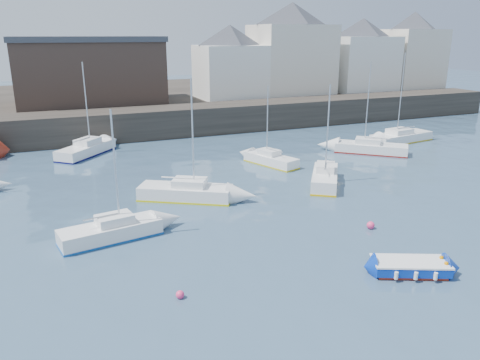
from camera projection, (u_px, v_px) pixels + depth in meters
name	position (u px, v px, depth m)	size (l,w,h in m)	color
water	(345.00, 288.00, 20.53)	(220.00, 220.00, 0.00)	#2D4760
quay_wall	(159.00, 122.00, 50.89)	(90.00, 5.00, 3.00)	#28231E
land_strip	(129.00, 102.00, 66.76)	(90.00, 32.00, 2.80)	#28231E
bldg_east_a	(291.00, 48.00, 62.24)	(13.36, 13.36, 11.80)	beige
bldg_east_b	(361.00, 54.00, 66.14)	(11.88, 11.88, 9.95)	white
bldg_east_c	(412.00, 50.00, 69.30)	(11.14, 11.14, 10.95)	beige
bldg_east_d	(230.00, 61.00, 58.91)	(11.14, 11.14, 8.95)	white
warehouse	(89.00, 70.00, 54.19)	(16.40, 10.40, 7.60)	#3D2D26
blue_dinghy	(410.00, 267.00, 21.64)	(3.76, 2.78, 0.66)	#9C2A18
sailboat_a	(111.00, 231.00, 25.23)	(5.63, 2.64, 7.03)	white
sailboat_b	(186.00, 192.00, 31.37)	(6.38, 4.94, 8.04)	white
sailboat_c	(325.00, 177.00, 34.42)	(4.58, 5.55, 7.27)	white
sailboat_d	(371.00, 148.00, 43.61)	(6.28, 5.89, 8.34)	white
sailboat_f	(271.00, 159.00, 39.72)	(3.30, 5.35, 6.63)	white
sailboat_g	(401.00, 137.00, 48.14)	(7.31, 3.26, 8.93)	white
sailboat_h	(86.00, 149.00, 42.91)	(5.85, 6.17, 8.30)	white
buoy_near	(180.00, 298.00, 19.74)	(0.36, 0.36, 0.36)	#FF3773
buoy_mid	(370.00, 229.00, 26.78)	(0.45, 0.45, 0.45)	#FF3773
buoy_far	(184.00, 189.00, 33.56)	(0.42, 0.42, 0.42)	#FF3773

